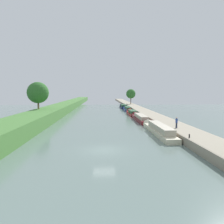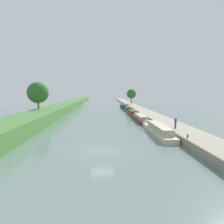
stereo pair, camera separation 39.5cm
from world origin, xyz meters
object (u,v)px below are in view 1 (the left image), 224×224
(narrowboat_maroon, at_px, (140,118))
(narrowboat_blue, at_px, (127,109))
(mooring_bollard_far, at_px, (127,104))
(narrowboat_navy, at_px, (123,106))
(mooring_bollard_near, at_px, (189,136))
(narrowboat_cream, at_px, (158,129))
(narrowboat_red, at_px, (132,113))
(person_walking, at_px, (177,122))

(narrowboat_maroon, height_order, narrowboat_blue, narrowboat_maroon)
(mooring_bollard_far, bearing_deg, narrowboat_maroon, -92.72)
(narrowboat_navy, xyz_separation_m, mooring_bollard_near, (1.94, -58.83, 0.66))
(narrowboat_navy, bearing_deg, narrowboat_blue, -88.72)
(narrowboat_cream, relative_size, narrowboat_blue, 1.24)
(narrowboat_red, relative_size, mooring_bollard_near, 23.21)
(mooring_bollard_far, bearing_deg, narrowboat_navy, -116.26)
(narrowboat_blue, bearing_deg, mooring_bollard_far, 83.78)
(narrowboat_red, bearing_deg, mooring_bollard_near, -86.97)
(person_walking, bearing_deg, narrowboat_red, 95.41)
(narrowboat_navy, bearing_deg, person_walking, -86.95)
(narrowboat_cream, relative_size, mooring_bollard_far, 32.67)
(narrowboat_maroon, xyz_separation_m, narrowboat_blue, (0.22, 24.67, -0.03))
(narrowboat_maroon, bearing_deg, mooring_bollard_near, -85.19)
(narrowboat_navy, bearing_deg, mooring_bollard_far, 63.74)
(narrowboat_cream, height_order, narrowboat_blue, narrowboat_cream)
(narrowboat_red, height_order, narrowboat_navy, narrowboat_navy)
(narrowboat_blue, xyz_separation_m, narrowboat_navy, (-0.26, 11.53, 0.01))
(narrowboat_blue, height_order, person_walking, person_walking)
(mooring_bollard_far, bearing_deg, narrowboat_blue, -96.22)
(mooring_bollard_near, bearing_deg, person_walking, 83.00)
(narrowboat_cream, distance_m, mooring_bollard_far, 55.13)
(narrowboat_maroon, relative_size, narrowboat_navy, 1.31)
(person_walking, bearing_deg, narrowboat_maroon, 99.80)
(narrowboat_cream, height_order, narrowboat_navy, narrowboat_cream)
(narrowboat_cream, bearing_deg, narrowboat_red, 90.31)
(narrowboat_cream, relative_size, person_walking, 8.86)
(narrowboat_cream, distance_m, narrowboat_maroon, 14.97)
(narrowboat_cream, xyz_separation_m, mooring_bollard_far, (1.72, 55.10, 0.57))
(mooring_bollard_near, bearing_deg, narrowboat_maroon, 94.81)
(narrowboat_cream, height_order, mooring_bollard_near, narrowboat_cream)
(narrowboat_cream, xyz_separation_m, narrowboat_maroon, (-0.19, 14.97, -0.06))
(person_walking, bearing_deg, mooring_bollard_near, -97.00)
(narrowboat_blue, relative_size, mooring_bollard_near, 26.32)
(narrowboat_red, distance_m, mooring_bollard_near, 35.35)
(narrowboat_red, bearing_deg, narrowboat_navy, 90.18)
(narrowboat_cream, xyz_separation_m, narrowboat_red, (-0.15, 27.63, -0.15))
(person_walking, distance_m, mooring_bollard_near, 6.86)
(mooring_bollard_far, bearing_deg, narrowboat_red, -93.89)
(narrowboat_maroon, relative_size, person_walking, 8.33)
(person_walking, height_order, mooring_bollard_far, person_walking)
(narrowboat_blue, relative_size, person_walking, 7.13)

